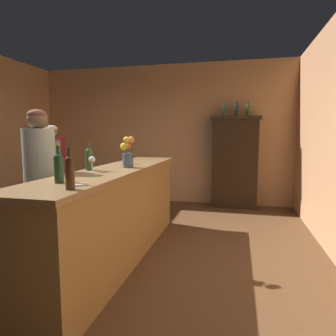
{
  "coord_description": "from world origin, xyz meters",
  "views": [
    {
      "loc": [
        1.62,
        -2.99,
        1.47
      ],
      "look_at": [
        0.87,
        0.14,
        1.09
      ],
      "focal_mm": 31.4,
      "sensor_mm": 36.0,
      "label": 1
    }
  ],
  "objects_px": {
    "display_bottle_midleft": "(237,110)",
    "patron_near_entrance": "(50,179)",
    "display_bottle_center": "(248,110)",
    "patron_tall": "(53,172)",
    "flower_arrangement": "(128,154)",
    "wine_glass_mid": "(92,161)",
    "wine_glass_front": "(129,156)",
    "patron_in_grey": "(40,183)",
    "bar_counter": "(117,214)",
    "cheese_plate": "(76,184)",
    "wine_bottle_riesling": "(89,158)",
    "wine_bottle_pinot": "(70,171)",
    "display_cabinet": "(235,161)",
    "display_bottle_left": "(224,110)",
    "wine_bottle_rose": "(59,166)"
  },
  "relations": [
    {
      "from": "wine_glass_mid",
      "to": "patron_in_grey",
      "type": "xyz_separation_m",
      "value": [
        -0.54,
        -0.11,
        -0.23
      ]
    },
    {
      "from": "cheese_plate",
      "to": "display_bottle_left",
      "type": "distance_m",
      "value": 4.14
    },
    {
      "from": "display_cabinet",
      "to": "patron_near_entrance",
      "type": "xyz_separation_m",
      "value": [
        -2.42,
        -2.47,
        -0.08
      ]
    },
    {
      "from": "display_bottle_midleft",
      "to": "patron_near_entrance",
      "type": "height_order",
      "value": "display_bottle_midleft"
    },
    {
      "from": "wine_glass_mid",
      "to": "patron_tall",
      "type": "bearing_deg",
      "value": 136.43
    },
    {
      "from": "wine_glass_front",
      "to": "display_bottle_left",
      "type": "distance_m",
      "value": 2.71
    },
    {
      "from": "wine_bottle_pinot",
      "to": "display_bottle_center",
      "type": "height_order",
      "value": "display_bottle_center"
    },
    {
      "from": "wine_bottle_pinot",
      "to": "patron_tall",
      "type": "distance_m",
      "value": 2.79
    },
    {
      "from": "bar_counter",
      "to": "wine_bottle_rose",
      "type": "xyz_separation_m",
      "value": [
        -0.04,
        -1.02,
        0.67
      ]
    },
    {
      "from": "wine_glass_front",
      "to": "patron_tall",
      "type": "xyz_separation_m",
      "value": [
        -1.44,
        0.45,
        -0.31
      ]
    },
    {
      "from": "wine_bottle_riesling",
      "to": "patron_in_grey",
      "type": "distance_m",
      "value": 0.56
    },
    {
      "from": "wine_bottle_rose",
      "to": "cheese_plate",
      "type": "distance_m",
      "value": 0.23
    },
    {
      "from": "wine_bottle_pinot",
      "to": "cheese_plate",
      "type": "relative_size",
      "value": 2.04
    },
    {
      "from": "wine_glass_front",
      "to": "patron_in_grey",
      "type": "relative_size",
      "value": 0.08
    },
    {
      "from": "wine_bottle_pinot",
      "to": "flower_arrangement",
      "type": "bearing_deg",
      "value": 94.34
    },
    {
      "from": "cheese_plate",
      "to": "patron_tall",
      "type": "bearing_deg",
      "value": 128.54
    },
    {
      "from": "wine_bottle_riesling",
      "to": "patron_in_grey",
      "type": "xyz_separation_m",
      "value": [
        -0.44,
        -0.23,
        -0.25
      ]
    },
    {
      "from": "wine_glass_mid",
      "to": "flower_arrangement",
      "type": "distance_m",
      "value": 0.51
    },
    {
      "from": "wine_bottle_pinot",
      "to": "patron_in_grey",
      "type": "xyz_separation_m",
      "value": [
        -0.85,
        0.8,
        -0.25
      ]
    },
    {
      "from": "wine_glass_front",
      "to": "cheese_plate",
      "type": "xyz_separation_m",
      "value": [
        0.18,
        -1.59,
        -0.09
      ]
    },
    {
      "from": "bar_counter",
      "to": "wine_bottle_rose",
      "type": "height_order",
      "value": "wine_bottle_rose"
    },
    {
      "from": "wine_bottle_rose",
      "to": "patron_in_grey",
      "type": "distance_m",
      "value": 0.87
    },
    {
      "from": "wine_glass_mid",
      "to": "display_bottle_center",
      "type": "height_order",
      "value": "display_bottle_center"
    },
    {
      "from": "flower_arrangement",
      "to": "wine_glass_front",
      "type": "bearing_deg",
      "value": 108.83
    },
    {
      "from": "wine_glass_front",
      "to": "wine_glass_mid",
      "type": "distance_m",
      "value": 0.85
    },
    {
      "from": "display_bottle_center",
      "to": "cheese_plate",
      "type": "bearing_deg",
      "value": -108.97
    },
    {
      "from": "wine_bottle_riesling",
      "to": "flower_arrangement",
      "type": "relative_size",
      "value": 0.82
    },
    {
      "from": "display_bottle_midleft",
      "to": "patron_near_entrance",
      "type": "relative_size",
      "value": 0.19
    },
    {
      "from": "display_cabinet",
      "to": "wine_glass_front",
      "type": "height_order",
      "value": "display_cabinet"
    },
    {
      "from": "bar_counter",
      "to": "display_bottle_midleft",
      "type": "bearing_deg",
      "value": 65.67
    },
    {
      "from": "wine_bottle_rose",
      "to": "display_bottle_center",
      "type": "bearing_deg",
      "value": 68.31
    },
    {
      "from": "wine_glass_mid",
      "to": "patron_tall",
      "type": "distance_m",
      "value": 1.91
    },
    {
      "from": "flower_arrangement",
      "to": "display_cabinet",
      "type": "bearing_deg",
      "value": 66.71
    },
    {
      "from": "patron_tall",
      "to": "display_bottle_center",
      "type": "bearing_deg",
      "value": 57.91
    },
    {
      "from": "wine_bottle_rose",
      "to": "flower_arrangement",
      "type": "bearing_deg",
      "value": 83.18
    },
    {
      "from": "bar_counter",
      "to": "cheese_plate",
      "type": "height_order",
      "value": "cheese_plate"
    },
    {
      "from": "display_bottle_center",
      "to": "patron_tall",
      "type": "bearing_deg",
      "value": -147.42
    },
    {
      "from": "display_cabinet",
      "to": "patron_tall",
      "type": "height_order",
      "value": "display_cabinet"
    },
    {
      "from": "wine_bottle_pinot",
      "to": "wine_glass_mid",
      "type": "bearing_deg",
      "value": 108.9
    },
    {
      "from": "display_cabinet",
      "to": "display_bottle_left",
      "type": "distance_m",
      "value": 1.01
    },
    {
      "from": "wine_bottle_pinot",
      "to": "patron_tall",
      "type": "xyz_separation_m",
      "value": [
        -1.68,
        2.21,
        -0.34
      ]
    },
    {
      "from": "flower_arrangement",
      "to": "wine_glass_mid",
      "type": "bearing_deg",
      "value": -114.22
    },
    {
      "from": "wine_bottle_pinot",
      "to": "wine_glass_mid",
      "type": "relative_size",
      "value": 1.84
    },
    {
      "from": "wine_bottle_riesling",
      "to": "patron_in_grey",
      "type": "height_order",
      "value": "patron_in_grey"
    },
    {
      "from": "bar_counter",
      "to": "display_bottle_left",
      "type": "bearing_deg",
      "value": 69.68
    },
    {
      "from": "bar_counter",
      "to": "display_cabinet",
      "type": "xyz_separation_m",
      "value": [
        1.28,
        2.86,
        0.39
      ]
    },
    {
      "from": "wine_bottle_pinot",
      "to": "patron_tall",
      "type": "bearing_deg",
      "value": 127.22
    },
    {
      "from": "wine_bottle_riesling",
      "to": "wine_glass_mid",
      "type": "distance_m",
      "value": 0.15
    },
    {
      "from": "wine_bottle_pinot",
      "to": "bar_counter",
      "type": "bearing_deg",
      "value": 99.19
    },
    {
      "from": "wine_bottle_pinot",
      "to": "display_bottle_left",
      "type": "bearing_deg",
      "value": 78.25
    }
  ]
}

